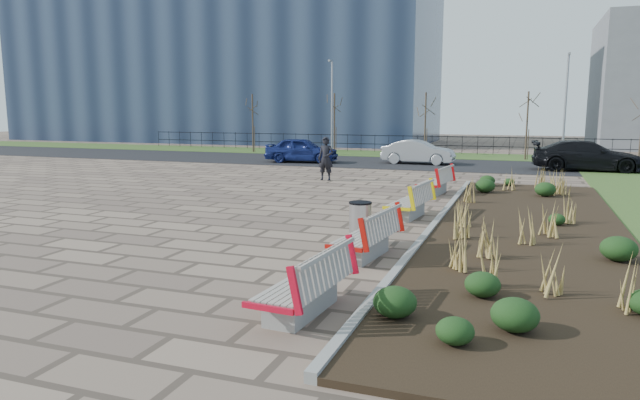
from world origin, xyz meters
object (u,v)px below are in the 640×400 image
(car_silver, at_px, (418,152))
(car_black, at_px, (587,156))
(lamp_west, at_px, (332,109))
(lamp_east, at_px, (565,109))
(litter_bin, at_px, (360,224))
(bench_d, at_px, (434,180))
(pedestrian, at_px, (326,159))
(bench_c, at_px, (408,200))
(bench_b, at_px, (364,234))
(bench_a, at_px, (302,281))
(car_blue, at_px, (302,150))

(car_silver, relative_size, car_black, 0.78)
(lamp_west, distance_m, lamp_east, 14.00)
(litter_bin, bearing_deg, lamp_west, 110.20)
(bench_d, xyz_separation_m, litter_bin, (-0.40, -8.25, -0.02))
(pedestrian, height_order, lamp_west, lamp_west)
(bench_c, relative_size, pedestrian, 1.13)
(litter_bin, relative_size, pedestrian, 0.51)
(bench_b, bearing_deg, car_black, 80.30)
(car_black, distance_m, lamp_west, 15.79)
(lamp_east, bearing_deg, car_silver, -151.51)
(bench_a, distance_m, car_blue, 24.21)
(bench_a, height_order, pedestrian, pedestrian)
(car_silver, height_order, car_black, car_black)
(bench_c, distance_m, lamp_west, 21.93)
(bench_b, height_order, pedestrian, pedestrian)
(bench_a, relative_size, car_black, 0.41)
(bench_b, relative_size, car_blue, 0.51)
(bench_a, height_order, car_blue, car_blue)
(car_black, distance_m, lamp_east, 5.47)
(car_blue, bearing_deg, pedestrian, -157.71)
(bench_b, relative_size, lamp_west, 0.35)
(car_blue, bearing_deg, bench_d, -143.81)
(bench_a, relative_size, litter_bin, 2.21)
(bench_c, height_order, car_black, car_black)
(pedestrian, bearing_deg, bench_b, -67.70)
(car_black, bearing_deg, lamp_east, 7.52)
(bench_b, height_order, car_silver, car_silver)
(litter_bin, distance_m, lamp_west, 25.03)
(litter_bin, xyz_separation_m, car_black, (6.24, 18.47, 0.28))
(bench_d, xyz_separation_m, lamp_east, (5.00, 15.11, 2.54))
(bench_b, height_order, bench_d, same)
(bench_a, bearing_deg, bench_b, 94.51)
(lamp_west, bearing_deg, bench_a, -72.15)
(bench_c, bearing_deg, car_black, 75.07)
(litter_bin, xyz_separation_m, car_silver, (-2.16, 19.26, 0.20))
(car_blue, height_order, lamp_west, lamp_west)
(litter_bin, xyz_separation_m, pedestrian, (-4.59, 10.74, 0.45))
(lamp_west, bearing_deg, pedestrian, -72.39)
(lamp_east, bearing_deg, bench_d, -108.30)
(bench_a, distance_m, lamp_west, 29.47)
(car_silver, relative_size, lamp_west, 0.66)
(bench_a, bearing_deg, car_black, 80.30)
(litter_bin, bearing_deg, pedestrian, 113.14)
(bench_a, bearing_deg, car_blue, 116.22)
(bench_d, height_order, lamp_west, lamp_west)
(bench_a, bearing_deg, bench_d, 94.51)
(bench_c, xyz_separation_m, litter_bin, (-0.40, -3.52, -0.02))
(bench_a, bearing_deg, pedestrian, 112.56)
(car_silver, bearing_deg, car_blue, 103.15)
(lamp_east, bearing_deg, litter_bin, -103.02)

